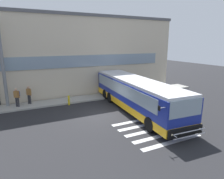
% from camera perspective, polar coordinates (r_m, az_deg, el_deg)
% --- Properties ---
extents(ground_plane, '(80.00, 90.00, 0.02)m').
position_cam_1_polar(ground_plane, '(15.98, -3.09, -7.31)').
color(ground_plane, '#232326').
rests_on(ground_plane, ground).
extents(bay_paint_stripes, '(4.40, 3.96, 0.01)m').
position_cam_1_polar(bay_paint_stripes, '(13.58, 12.09, -11.46)').
color(bay_paint_stripes, silver).
rests_on(bay_paint_stripes, ground).
extents(terminal_building, '(25.55, 13.80, 8.58)m').
position_cam_1_polar(terminal_building, '(25.96, -14.98, 10.04)').
color(terminal_building, beige).
rests_on(terminal_building, ground).
extents(boarding_curb, '(27.75, 2.00, 0.15)m').
position_cam_1_polar(boarding_curb, '(20.24, -8.44, -2.66)').
color(boarding_curb, '#9E9B93').
rests_on(boarding_curb, ground).
extents(entry_support_column, '(0.28, 0.28, 7.56)m').
position_cam_1_polar(entry_support_column, '(19.28, -29.40, 6.63)').
color(entry_support_column, slate).
rests_on(entry_support_column, boarding_curb).
extents(bus_main_foreground, '(3.77, 12.57, 2.70)m').
position_cam_1_polar(bus_main_foreground, '(16.73, 6.81, -1.57)').
color(bus_main_foreground, navy).
rests_on(bus_main_foreground, ground).
extents(passenger_near_column, '(0.52, 0.50, 1.68)m').
position_cam_1_polar(passenger_near_column, '(19.02, -26.07, -1.74)').
color(passenger_near_column, '#2D2D33').
rests_on(passenger_near_column, boarding_curb).
extents(passenger_by_doorway, '(0.41, 0.48, 1.68)m').
position_cam_1_polar(passenger_by_doorway, '(19.46, -23.15, -1.22)').
color(passenger_by_doorway, '#2D2D33').
rests_on(passenger_by_doorway, boarding_curb).
extents(safety_bollard_yellow, '(0.18, 0.18, 0.90)m').
position_cam_1_polar(safety_bollard_yellow, '(18.58, -12.52, -3.11)').
color(safety_bollard_yellow, yellow).
rests_on(safety_bollard_yellow, ground).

